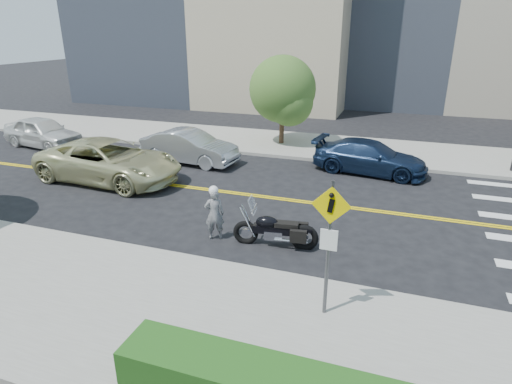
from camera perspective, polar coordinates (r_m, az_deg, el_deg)
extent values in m
plane|color=black|center=(16.08, -1.59, -0.30)|extent=(120.00, 120.00, 0.00)
cube|color=#9E9B91|center=(10.20, -17.08, -14.57)|extent=(60.00, 5.00, 0.15)
cube|color=#9E9B91|center=(22.89, 5.06, 6.36)|extent=(60.00, 5.00, 0.15)
cylinder|color=#4C4C51|center=(8.85, 9.61, -7.67)|extent=(0.08, 0.08, 3.00)
cube|color=#F9D800|center=(8.39, 9.99, -1.77)|extent=(0.78, 0.03, 0.78)
cube|color=white|center=(8.70, 9.68, -6.32)|extent=(0.35, 0.03, 0.45)
imported|color=silver|center=(12.52, -5.56, -2.96)|extent=(0.67, 0.58, 1.56)
sphere|color=white|center=(12.23, -5.68, 0.21)|extent=(0.28, 0.28, 0.28)
imported|color=beige|center=(18.26, -19.01, 3.93)|extent=(6.14, 3.09, 1.67)
imported|color=white|center=(25.04, -26.56, 7.15)|extent=(4.79, 2.56, 1.55)
imported|color=#ACB0B4|center=(19.93, -8.88, 5.97)|extent=(4.68, 2.04, 1.50)
imported|color=#182A49|center=(18.93, 14.93, 4.52)|extent=(5.00, 2.56, 1.39)
cylinder|color=#382619|center=(22.48, 3.49, 10.85)|extent=(0.24, 0.24, 3.76)
sphere|color=#3C641F|center=(22.32, 3.55, 13.51)|extent=(3.38, 3.38, 3.38)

